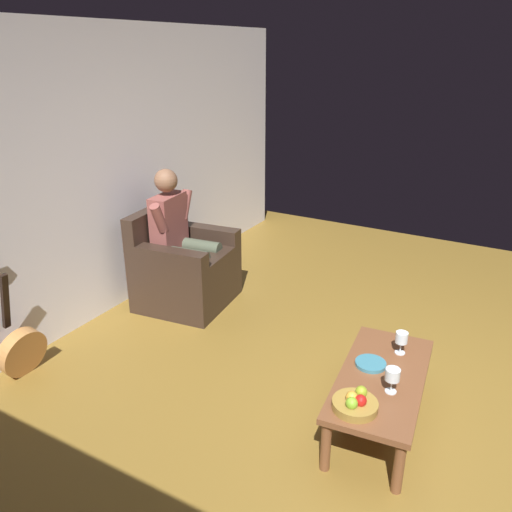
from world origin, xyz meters
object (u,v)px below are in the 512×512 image
object	(u,v)px
coffee_table	(381,382)
person_seated	(181,233)
guitar	(21,348)
fruit_bowl	(355,403)
wine_glass_far	(392,376)
decorative_dish	(371,364)
armchair	(183,270)
wine_glass_near	(402,339)

from	to	relation	value
coffee_table	person_seated	bearing A→B (deg)	-110.47
guitar	fruit_bowl	distance (m)	2.50
person_seated	guitar	world-z (taller)	person_seated
wine_glass_far	decorative_dish	xyz separation A→B (m)	(-0.21, -0.19, -0.10)
coffee_table	fruit_bowl	size ratio (longest dim) A/B	4.41
armchair	fruit_bowl	distance (m)	2.44
guitar	wine_glass_far	bearing A→B (deg)	103.31
armchair	decorative_dish	xyz separation A→B (m)	(0.73, 2.06, 0.06)
wine_glass_far	person_seated	bearing A→B (deg)	-112.72
guitar	wine_glass_far	xyz separation A→B (m)	(-0.62, 2.60, 0.28)
armchair	coffee_table	distance (m)	2.31
person_seated	fruit_bowl	size ratio (longest dim) A/B	4.93
guitar	person_seated	bearing A→B (deg)	167.44
wine_glass_near	fruit_bowl	size ratio (longest dim) A/B	0.61
decorative_dish	fruit_bowl	bearing A→B (deg)	6.75
guitar	fruit_bowl	size ratio (longest dim) A/B	3.61
wine_glass_near	wine_glass_far	world-z (taller)	wine_glass_far
coffee_table	wine_glass_far	distance (m)	0.24
armchair	fruit_bowl	bearing A→B (deg)	53.91
coffee_table	wine_glass_near	distance (m)	0.35
wine_glass_far	wine_glass_near	bearing A→B (deg)	-172.10
guitar	wine_glass_near	xyz separation A→B (m)	(-1.06, 2.54, 0.28)
guitar	fruit_bowl	bearing A→B (deg)	98.33
coffee_table	wine_glass_near	xyz separation A→B (m)	(-0.31, 0.03, 0.17)
coffee_table	wine_glass_near	world-z (taller)	wine_glass_near
fruit_bowl	armchair	bearing A→B (deg)	-119.50
armchair	person_seated	xyz separation A→B (m)	(0.00, -0.00, 0.37)
armchair	fruit_bowl	size ratio (longest dim) A/B	3.48
armchair	fruit_bowl	xyz separation A→B (m)	(1.20, 2.12, 0.08)
armchair	person_seated	world-z (taller)	person_seated
decorative_dish	person_seated	bearing A→B (deg)	-109.58
wine_glass_far	guitar	bearing A→B (deg)	-76.69
person_seated	wine_glass_far	size ratio (longest dim) A/B	8.07
armchair	wine_glass_far	size ratio (longest dim) A/B	5.70
armchair	decorative_dish	distance (m)	2.19
wine_glass_near	wine_glass_far	distance (m)	0.45
coffee_table	fruit_bowl	bearing A→B (deg)	-6.32
armchair	wine_glass_near	world-z (taller)	armchair
guitar	fruit_bowl	xyz separation A→B (m)	(-0.36, 2.47, 0.20)
wine_glass_near	fruit_bowl	world-z (taller)	wine_glass_near
armchair	person_seated	size ratio (longest dim) A/B	0.71
person_seated	armchair	bearing A→B (deg)	90.00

